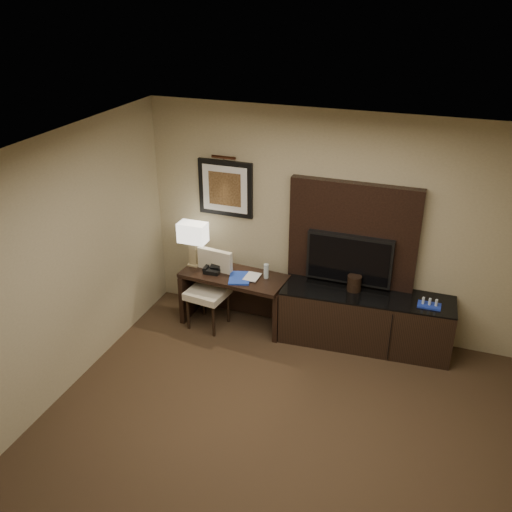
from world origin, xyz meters
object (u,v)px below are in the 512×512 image
at_px(ice_bucket, 354,283).
at_px(minibar_tray, 430,303).
at_px(desk, 234,299).
at_px(table_lamp, 193,243).
at_px(credenza, 365,319).
at_px(tv, 349,259).
at_px(desk_chair, 208,292).
at_px(water_bottle, 266,271).
at_px(desk_phone, 213,269).

distance_m(ice_bucket, minibar_tray, 0.87).
bearing_deg(desk, ice_bucket, 9.71).
bearing_deg(table_lamp, desk, -7.72).
distance_m(credenza, table_lamp, 2.29).
bearing_deg(credenza, minibar_tray, -7.06).
xyz_separation_m(tv, minibar_tray, (0.96, -0.18, -0.29)).
bearing_deg(desk_chair, ice_bucket, 16.75).
bearing_deg(table_lamp, water_bottle, -1.38).
distance_m(desk, tv, 1.53).
bearing_deg(water_bottle, credenza, 2.15).
bearing_deg(minibar_tray, water_bottle, -179.83).
bearing_deg(credenza, desk_chair, -175.80).
bearing_deg(desk_chair, table_lamp, 146.32).
bearing_deg(desk_phone, ice_bucket, 3.46).
bearing_deg(tv, water_bottle, -169.00).
xyz_separation_m(credenza, table_lamp, (-2.19, -0.02, 0.65)).
height_order(tv, water_bottle, tv).
bearing_deg(water_bottle, table_lamp, 178.62).
distance_m(desk, water_bottle, 0.60).
bearing_deg(tv, desk_chair, -166.12).
distance_m(desk_chair, table_lamp, 0.64).
distance_m(credenza, minibar_tray, 0.79).
bearing_deg(minibar_tray, desk_phone, -177.93).
xyz_separation_m(water_bottle, minibar_tray, (1.91, 0.01, -0.06)).
bearing_deg(minibar_tray, credenza, 176.67).
xyz_separation_m(water_bottle, ice_bucket, (1.05, 0.08, -0.01)).
relative_size(desk, credenza, 0.65).
height_order(desk, water_bottle, water_bottle).
bearing_deg(desk_phone, credenza, 1.86).
bearing_deg(water_bottle, desk, -172.31).
xyz_separation_m(desk, credenza, (1.62, 0.10, -0.01)).
relative_size(desk, ice_bucket, 6.99).
height_order(credenza, minibar_tray, minibar_tray).
height_order(tv, desk_chair, tv).
xyz_separation_m(desk_phone, water_bottle, (0.67, 0.09, 0.04)).
bearing_deg(table_lamp, tv, 4.83).
distance_m(table_lamp, ice_bucket, 2.04).
height_order(desk_phone, minibar_tray, desk_phone).
xyz_separation_m(table_lamp, water_bottle, (0.97, -0.02, -0.21)).
xyz_separation_m(desk_chair, water_bottle, (0.69, 0.22, 0.31)).
height_order(desk_chair, desk_phone, desk_chair).
distance_m(credenza, desk_chair, 1.93).
relative_size(desk, table_lamp, 2.16).
relative_size(credenza, desk_phone, 10.31).
relative_size(desk, tv, 1.29).
xyz_separation_m(tv, desk_phone, (-1.62, -0.27, -0.28)).
relative_size(desk_chair, water_bottle, 5.24).
relative_size(tv, desk_phone, 5.21).
relative_size(credenza, ice_bucket, 10.70).
distance_m(tv, minibar_tray, 1.02).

